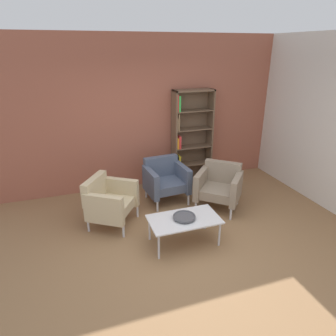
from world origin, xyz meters
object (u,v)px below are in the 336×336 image
Objects in this scene: bookshelf_tall at (189,139)px; coffee_table_low at (184,221)px; armchair_corner_red at (165,179)px; armchair_by_bookshelf at (219,185)px; decorative_bowl at (184,216)px; armchair_spare_guest at (109,200)px.

bookshelf_tall is 2.27m from coffee_table_low.
armchair_by_bookshelf is (0.80, -0.56, 0.00)m from armchair_corner_red.
coffee_table_low is at bearing -113.92° from bookshelf_tall.
coffee_table_low is at bearing -90.00° from decorative_bowl.
bookshelf_tall reaches higher than decorative_bowl.
bookshelf_tall reaches higher than armchair_corner_red.
decorative_bowl is at bearing -113.92° from bookshelf_tall.
decorative_bowl is at bearing 90.00° from coffee_table_low.
armchair_corner_red reaches higher than coffee_table_low.
armchair_corner_red is at bearing -32.35° from armchair_spare_guest.
coffee_table_low is 1.28× the size of armchair_corner_red.
armchair_corner_red is at bearing -137.68° from bookshelf_tall.
decorative_bowl is (-0.89, -2.01, -0.49)m from bookshelf_tall.
decorative_bowl is 1.25m from armchair_by_bookshelf.
coffee_table_low is 0.07m from decorative_bowl.
armchair_corner_red is 1.20m from armchair_spare_guest.
armchair_spare_guest is (-0.93, 0.86, 0.05)m from coffee_table_low.
armchair_spare_guest is at bearing -140.63° from armchair_by_bookshelf.
coffee_table_low is 3.12× the size of decorative_bowl.
coffee_table_low is 1.36m from armchair_corner_red.
armchair_by_bookshelf reaches higher than coffee_table_low.
bookshelf_tall reaches higher than armchair_spare_guest.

